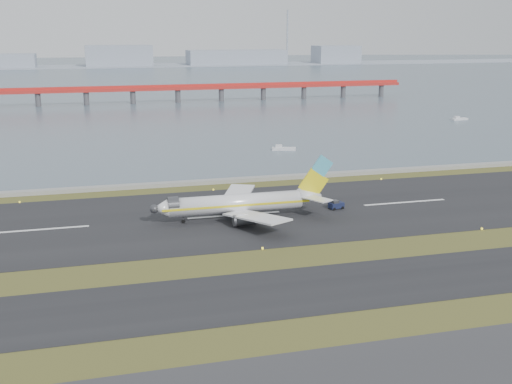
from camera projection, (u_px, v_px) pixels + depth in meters
ground at (274, 264)px, 108.23m from camera, size 1000.00×1000.00×0.00m
taxiway_strip at (297, 291)px, 96.98m from camera, size 1000.00×18.00×0.10m
runway_strip at (234, 215)px, 136.30m from camera, size 1000.00×45.00×0.10m
seawall at (208, 182)px, 164.27m from camera, size 1000.00×2.50×1.00m
bay_water at (118, 76)px, 538.86m from camera, size 1400.00×800.00×1.30m
red_pier at (178, 89)px, 345.49m from camera, size 260.00×5.00×10.20m
far_shoreline at (122, 60)px, 690.57m from camera, size 1400.00×80.00×60.50m
airliner at (243, 203)px, 133.01m from camera, size 38.52×32.89×12.80m
pushback_tug at (336, 205)px, 140.88m from camera, size 3.56×2.56×2.06m
workboat_near at (283, 149)px, 209.72m from camera, size 8.03×4.61×1.86m
workboat_far at (459, 119)px, 279.35m from camera, size 7.72×3.37×1.81m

